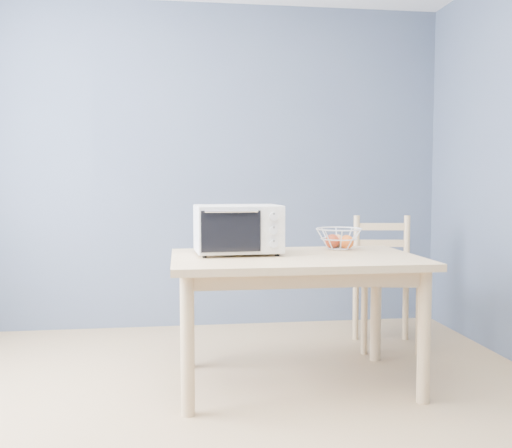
{
  "coord_description": "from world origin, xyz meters",
  "views": [
    {
      "loc": [
        -0.16,
        -2.39,
        1.16
      ],
      "look_at": [
        0.28,
        0.84,
        0.93
      ],
      "focal_mm": 40.0,
      "sensor_mm": 36.0,
      "label": 1
    }
  ],
  "objects": [
    {
      "name": "toaster_oven",
      "position": [
        0.17,
        0.89,
        0.9
      ],
      "size": [
        0.51,
        0.38,
        0.29
      ],
      "rotation": [
        0.0,
        0.0,
        0.06
      ],
      "color": "white",
      "rests_on": "dining_table"
    },
    {
      "name": "fruit_basket",
      "position": [
        0.84,
        1.06,
        0.82
      ],
      "size": [
        0.33,
        0.33,
        0.13
      ],
      "rotation": [
        0.0,
        0.0,
        -0.14
      ],
      "color": "silver",
      "rests_on": "dining_table"
    },
    {
      "name": "dining_table",
      "position": [
        0.5,
        0.79,
        0.65
      ],
      "size": [
        1.4,
        0.9,
        0.75
      ],
      "color": "#DEBB85",
      "rests_on": "ground"
    },
    {
      "name": "dining_chair",
      "position": [
        1.31,
        1.5,
        0.46
      ],
      "size": [
        0.49,
        0.49,
        0.93
      ],
      "rotation": [
        0.0,
        0.0,
        -0.15
      ],
      "color": "#DEBB85",
      "rests_on": "ground"
    },
    {
      "name": "room",
      "position": [
        0.0,
        0.0,
        1.3
      ],
      "size": [
        4.01,
        4.51,
        2.61
      ],
      "color": "tan",
      "rests_on": "ground"
    }
  ]
}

